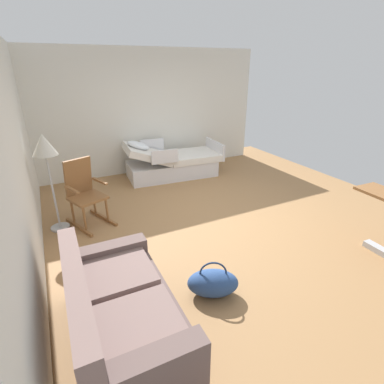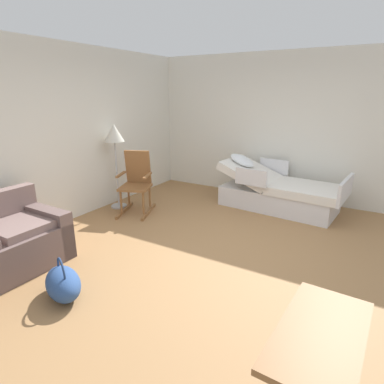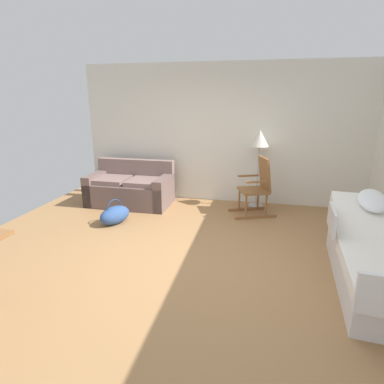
% 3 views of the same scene
% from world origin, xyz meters
% --- Properties ---
extents(ground_plane, '(6.85, 6.85, 0.00)m').
position_xyz_m(ground_plane, '(0.00, 0.00, 0.00)').
color(ground_plane, '#9E7247').
extents(back_wall, '(5.68, 0.10, 2.70)m').
position_xyz_m(back_wall, '(0.00, 2.60, 1.35)').
color(back_wall, silver).
rests_on(back_wall, ground).
extents(side_wall, '(0.10, 5.30, 2.70)m').
position_xyz_m(side_wall, '(2.79, 0.00, 1.35)').
color(side_wall, silver).
rests_on(side_wall, ground).
extents(hospital_bed, '(1.14, 2.19, 0.93)m').
position_xyz_m(hospital_bed, '(2.09, -0.19, 0.29)').
color(hospital_bed, silver).
rests_on(hospital_bed, ground).
extents(rocking_chair, '(0.88, 0.72, 1.05)m').
position_xyz_m(rocking_chair, '(0.71, 1.86, 0.50)').
color(rocking_chair, brown).
rests_on(rocking_chair, ground).
extents(floor_lamp, '(0.34, 0.34, 1.48)m').
position_xyz_m(floor_lamp, '(0.71, 2.30, 1.23)').
color(floor_lamp, '#B2B5BA').
rests_on(floor_lamp, ground).
extents(duffel_bag, '(0.53, 0.64, 0.43)m').
position_xyz_m(duffel_bag, '(-1.60, 0.90, 0.15)').
color(duffel_bag, '#2D4C84').
rests_on(duffel_bag, ground).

